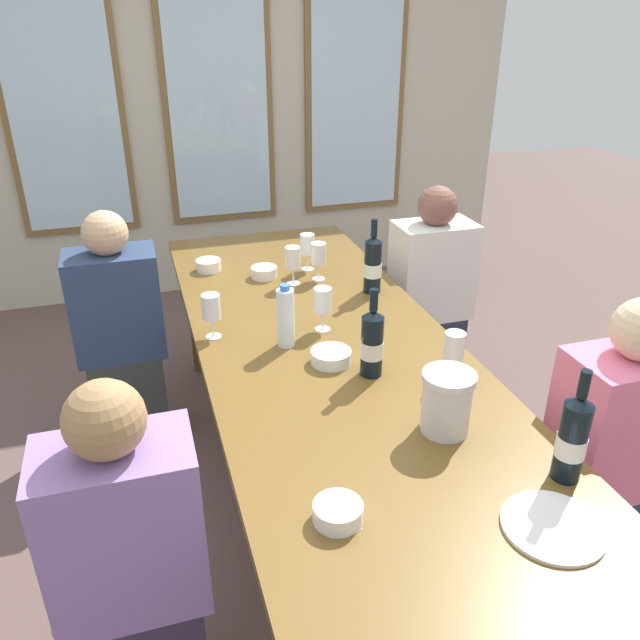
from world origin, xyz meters
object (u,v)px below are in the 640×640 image
(dining_table, at_px, (329,361))
(tasting_bowl_2, at_px, (208,265))
(wine_glass_0, at_px, (293,258))
(wine_glass_4, at_px, (319,255))
(wine_glass_2, at_px, (211,309))
(wine_bottle_1, at_px, (372,343))
(tasting_bowl_0, at_px, (338,512))
(white_plate_0, at_px, (553,527))
(wine_bottle_2, at_px, (572,438))
(tasting_bowl_3, at_px, (331,357))
(seated_person_0, at_px, (133,574))
(seated_person_1, at_px, (610,464))
(wine_bottle_0, at_px, (373,264))
(wine_glass_1, at_px, (323,301))
(wine_glass_3, at_px, (454,348))
(water_bottle, at_px, (286,317))
(seated_person_2, at_px, (121,338))
(seated_person_3, at_px, (430,301))
(metal_pitcher, at_px, (447,402))
(wine_glass_5, at_px, (307,245))
(tasting_bowl_1, at_px, (264,272))

(dining_table, height_order, tasting_bowl_2, tasting_bowl_2)
(wine_glass_0, xyz_separation_m, wine_glass_4, (0.12, 0.02, -0.00))
(wine_glass_2, height_order, wine_glass_4, same)
(wine_bottle_1, distance_m, tasting_bowl_0, 0.70)
(white_plate_0, bearing_deg, wine_bottle_2, 46.63)
(white_plate_0, bearing_deg, wine_glass_2, 117.51)
(tasting_bowl_3, relative_size, seated_person_0, 0.13)
(white_plate_0, xyz_separation_m, tasting_bowl_0, (-0.48, 0.18, 0.02))
(seated_person_1, bearing_deg, wine_bottle_2, -150.12)
(wine_bottle_0, bearing_deg, white_plate_0, -93.73)
(wine_glass_1, distance_m, seated_person_1, 1.12)
(wine_glass_4, bearing_deg, wine_glass_3, -79.70)
(dining_table, distance_m, wine_bottle_2, 0.96)
(water_bottle, bearing_deg, seated_person_2, 132.17)
(wine_glass_2, relative_size, seated_person_0, 0.16)
(wine_glass_2, bearing_deg, water_bottle, -29.59)
(dining_table, relative_size, tasting_bowl_2, 23.03)
(wine_glass_4, relative_size, seated_person_0, 0.16)
(wine_glass_3, relative_size, wine_glass_4, 1.00)
(tasting_bowl_3, height_order, wine_glass_3, wine_glass_3)
(water_bottle, distance_m, wine_glass_4, 0.63)
(seated_person_3, bearing_deg, wine_glass_3, -113.04)
(white_plate_0, height_order, metal_pitcher, metal_pitcher)
(wine_bottle_1, xyz_separation_m, wine_glass_4, (0.07, 0.84, -0.00))
(wine_bottle_0, bearing_deg, wine_glass_3, -90.71)
(metal_pitcher, xyz_separation_m, seated_person_0, (-0.92, -0.08, -0.31))
(dining_table, distance_m, wine_glass_4, 0.66)
(wine_glass_5, height_order, seated_person_1, seated_person_1)
(wine_glass_0, bearing_deg, wine_glass_4, 7.33)
(seated_person_3, bearing_deg, wine_bottle_0, -148.50)
(wine_bottle_1, distance_m, wine_bottle_2, 0.71)
(white_plate_0, bearing_deg, tasting_bowl_2, 106.31)
(wine_glass_3, bearing_deg, wine_glass_5, 99.84)
(tasting_bowl_0, xyz_separation_m, wine_glass_4, (0.39, 1.45, 0.09))
(wine_glass_1, height_order, wine_glass_5, same)
(wine_bottle_0, distance_m, water_bottle, 0.60)
(wine_bottle_2, height_order, tasting_bowl_2, wine_bottle_2)
(wine_glass_4, relative_size, seated_person_1, 0.16)
(wine_glass_5, bearing_deg, wine_glass_3, -80.16)
(wine_bottle_1, height_order, wine_glass_5, wine_bottle_1)
(wine_glass_0, xyz_separation_m, wine_glass_1, (-0.01, -0.47, 0.00))
(wine_bottle_0, xyz_separation_m, wine_bottle_1, (-0.25, -0.64, -0.01))
(seated_person_0, bearing_deg, metal_pitcher, 4.75)
(tasting_bowl_1, distance_m, water_bottle, 0.67)
(seated_person_3, bearing_deg, wine_bottle_1, -126.77)
(dining_table, height_order, seated_person_3, seated_person_3)
(wine_bottle_2, distance_m, wine_glass_3, 0.53)
(wine_glass_1, xyz_separation_m, wine_glass_5, (0.12, 0.62, 0.00))
(wine_glass_1, bearing_deg, tasting_bowl_3, -100.53)
(metal_pitcher, xyz_separation_m, wine_glass_5, (-0.04, 1.33, 0.03))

